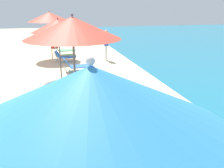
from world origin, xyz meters
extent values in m
cone|color=#338CD8|center=(0.36, 4.58, 2.44)|extent=(2.13, 2.13, 0.50)
sphere|color=silver|center=(0.36, 4.58, 2.72)|extent=(0.06, 0.06, 0.06)
cylinder|color=#4C4C51|center=(0.59, 8.72, 1.17)|extent=(0.05, 0.05, 2.33)
cone|color=#E54C38|center=(0.59, 8.72, 2.58)|extent=(2.21, 2.21, 0.49)
sphere|color=#4C4C51|center=(0.59, 8.72, 2.86)|extent=(0.06, 0.06, 0.06)
cube|color=blue|center=(1.28, 9.70, 0.27)|extent=(1.21, 0.82, 0.04)
cube|color=blue|center=(0.56, 9.87, 0.43)|extent=(0.52, 0.66, 0.32)
cylinder|color=#B2B2B7|center=(1.78, 9.83, 0.12)|extent=(0.04, 0.04, 0.25)
cylinder|color=#B2B2B7|center=(1.67, 9.36, 0.12)|extent=(0.04, 0.04, 0.25)
cylinder|color=#B2B2B7|center=(0.57, 10.11, 0.12)|extent=(0.04, 0.04, 0.25)
cylinder|color=#B2B2B7|center=(0.46, 9.64, 0.12)|extent=(0.04, 0.04, 0.25)
cube|color=#4CA572|center=(1.43, 7.50, 0.25)|extent=(0.98, 0.73, 0.04)
cube|color=#4CA572|center=(0.82, 7.58, 0.38)|extent=(0.42, 0.66, 0.26)
cylinder|color=#B2B2B7|center=(1.81, 7.72, 0.12)|extent=(0.04, 0.04, 0.23)
cylinder|color=#B2B2B7|center=(1.75, 7.20, 0.12)|extent=(0.04, 0.04, 0.23)
cylinder|color=#B2B2B7|center=(0.83, 7.84, 0.12)|extent=(0.04, 0.04, 0.23)
cylinder|color=#B2B2B7|center=(0.77, 7.32, 0.12)|extent=(0.04, 0.04, 0.23)
cylinder|color=#4C4C51|center=(0.39, 13.57, 1.00)|extent=(0.05, 0.05, 2.01)
cone|color=#E54C38|center=(0.39, 13.57, 2.27)|extent=(2.22, 2.22, 0.51)
sphere|color=#4C4C51|center=(0.39, 13.57, 2.55)|extent=(0.06, 0.06, 0.06)
cube|color=blue|center=(1.42, 14.71, 0.24)|extent=(1.17, 0.74, 0.04)
cube|color=blue|center=(0.72, 14.67, 0.46)|extent=(0.35, 0.69, 0.42)
cylinder|color=#B2B2B7|center=(1.87, 15.02, 0.11)|extent=(0.04, 0.04, 0.22)
cylinder|color=#B2B2B7|center=(1.90, 14.45, 0.11)|extent=(0.04, 0.04, 0.22)
cylinder|color=#B2B2B7|center=(0.61, 14.95, 0.11)|extent=(0.04, 0.04, 0.22)
cylinder|color=#B2B2B7|center=(0.64, 14.37, 0.11)|extent=(0.04, 0.04, 0.22)
cube|color=#4CA572|center=(1.62, 12.56, 0.22)|extent=(1.24, 0.76, 0.04)
cube|color=#4CA572|center=(0.88, 12.43, 0.43)|extent=(0.46, 0.63, 0.39)
cylinder|color=#B2B2B7|center=(2.06, 12.87, 0.10)|extent=(0.04, 0.04, 0.20)
cylinder|color=#B2B2B7|center=(2.14, 12.41, 0.10)|extent=(0.04, 0.04, 0.20)
cylinder|color=#B2B2B7|center=(0.76, 12.66, 0.10)|extent=(0.04, 0.04, 0.20)
cylinder|color=#B2B2B7|center=(0.84, 12.19, 0.10)|extent=(0.04, 0.04, 0.20)
cylinder|color=olive|center=(0.03, 17.96, 1.08)|extent=(0.05, 0.05, 2.17)
cone|color=#E54C38|center=(0.03, 17.96, 2.44)|extent=(2.47, 2.47, 0.54)
sphere|color=olive|center=(0.03, 17.96, 2.74)|extent=(0.06, 0.06, 0.06)
cube|color=#4CA572|center=(0.97, 19.10, 0.28)|extent=(1.13, 0.73, 0.04)
cube|color=#4CA572|center=(0.29, 19.03, 0.47)|extent=(0.40, 0.65, 0.37)
cylinder|color=#B2B2B7|center=(1.37, 19.41, 0.13)|extent=(0.04, 0.04, 0.26)
cylinder|color=#B2B2B7|center=(1.43, 18.89, 0.13)|extent=(0.04, 0.04, 0.26)
cylinder|color=#B2B2B7|center=(0.19, 19.28, 0.13)|extent=(0.04, 0.04, 0.26)
cylinder|color=#B2B2B7|center=(0.25, 18.76, 0.13)|extent=(0.04, 0.04, 0.26)
cube|color=blue|center=(0.89, 16.90, 0.28)|extent=(1.02, 0.75, 0.04)
cube|color=blue|center=(0.33, 17.01, 0.46)|extent=(0.37, 0.63, 0.35)
cylinder|color=#B2B2B7|center=(1.30, 17.07, 0.13)|extent=(0.04, 0.04, 0.26)
cylinder|color=#B2B2B7|center=(1.21, 16.59, 0.13)|extent=(0.04, 0.04, 0.26)
cylinder|color=#B2B2B7|center=(0.31, 17.26, 0.13)|extent=(0.04, 0.04, 0.26)
cylinder|color=#B2B2B7|center=(0.22, 16.78, 0.13)|extent=(0.04, 0.04, 0.26)
cylinder|color=silver|center=(3.08, 16.70, 0.43)|extent=(0.11, 0.11, 0.86)
cylinder|color=silver|center=(3.10, 16.87, 0.43)|extent=(0.11, 0.11, 0.86)
cube|color=#334CB2|center=(3.09, 16.78, 1.19)|extent=(0.26, 0.38, 0.65)
sphere|color=#D8A87F|center=(3.09, 16.78, 1.63)|extent=(0.23, 0.23, 0.23)
sphere|color=#E54C38|center=(3.10, 9.26, 0.16)|extent=(0.32, 0.32, 0.32)
cube|color=red|center=(0.21, 21.93, 0.17)|extent=(0.56, 0.57, 0.34)
cube|color=white|center=(0.21, 21.93, 0.37)|extent=(0.57, 0.58, 0.06)
camera|label=1|loc=(0.15, 3.08, 3.06)|focal=39.07mm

